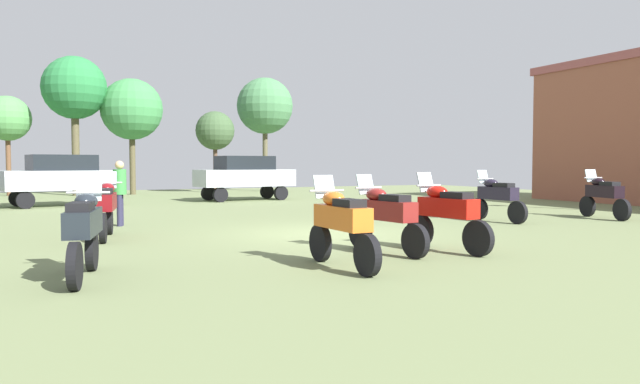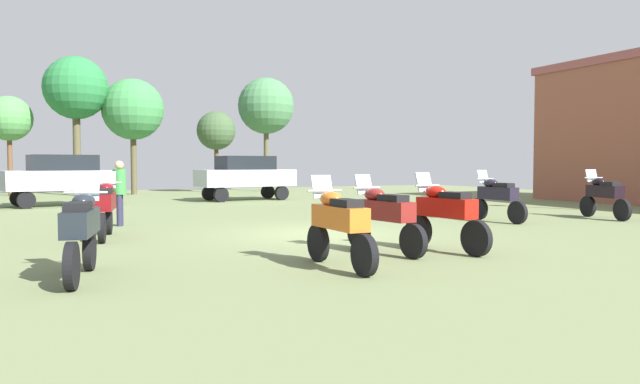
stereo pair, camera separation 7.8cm
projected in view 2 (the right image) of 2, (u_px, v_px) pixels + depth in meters
name	position (u px, v px, depth m)	size (l,w,h in m)	color
ground_plane	(324.00, 234.00, 14.00)	(44.00, 52.00, 0.02)	#6A774D
motorcycle_1	(445.00, 213.00, 11.16)	(0.66, 2.13, 1.49)	black
motorcycle_3	(384.00, 215.00, 10.95)	(0.67, 2.17, 1.45)	black
motorcycle_4	(339.00, 223.00, 9.36)	(0.62, 2.17, 1.46)	black
motorcycle_5	(497.00, 197.00, 16.87)	(0.62, 2.11, 1.47)	black
motorcycle_6	(604.00, 195.00, 17.79)	(0.72, 2.12, 1.48)	black
motorcycle_7	(81.00, 229.00, 8.45)	(0.72, 2.11, 1.48)	black
motorcycle_8	(105.00, 206.00, 13.10)	(0.70, 2.25, 1.48)	black
car_1	(63.00, 176.00, 23.14)	(4.58, 2.64, 2.00)	black
car_4	(245.00, 174.00, 26.76)	(4.47, 2.25, 2.00)	black
person_1	(120.00, 188.00, 15.71)	(0.43, 0.43, 1.73)	#26253E
tree_2	(216.00, 131.00, 33.91)	(2.21, 2.21, 4.65)	#4F3A2E
tree_3	(76.00, 89.00, 30.48)	(3.22, 3.22, 7.17)	brown
tree_4	(266.00, 106.00, 35.70)	(3.38, 3.38, 6.83)	brown
tree_5	(9.00, 119.00, 30.48)	(2.31, 2.31, 5.14)	brown
tree_7	(133.00, 110.00, 31.70)	(3.26, 3.26, 6.19)	#4E462E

